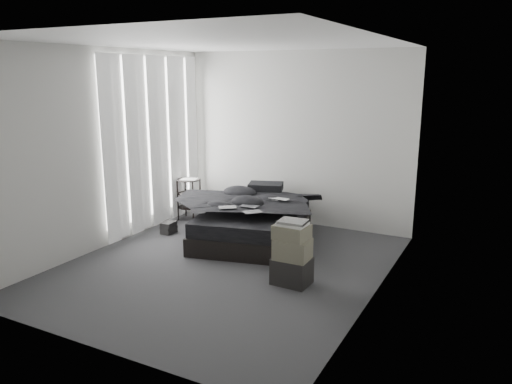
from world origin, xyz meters
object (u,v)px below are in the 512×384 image
at_px(laptop, 277,195).
at_px(box_lower, 292,271).
at_px(bed, 253,231).
at_px(side_stand, 189,199).

height_order(laptop, box_lower, laptop).
distance_m(bed, laptop, 0.63).
height_order(bed, side_stand, side_stand).
bearing_deg(side_stand, box_lower, -32.33).
relative_size(laptop, box_lower, 0.72).
height_order(bed, laptop, laptop).
xyz_separation_m(bed, laptop, (0.31, 0.12, 0.53)).
xyz_separation_m(laptop, box_lower, (0.77, -1.24, -0.50)).
height_order(side_stand, box_lower, side_stand).
relative_size(bed, box_lower, 4.48).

